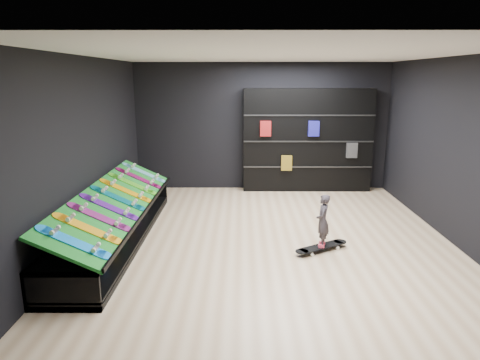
{
  "coord_description": "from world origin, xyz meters",
  "views": [
    {
      "loc": [
        -0.47,
        -6.7,
        2.68
      ],
      "look_at": [
        -0.5,
        0.2,
        1.0
      ],
      "focal_mm": 32.0,
      "sensor_mm": 36.0,
      "label": 1
    }
  ],
  "objects_px": {
    "back_shelving": "(307,140)",
    "floor_skateboard": "(321,248)",
    "display_rack": "(117,227)",
    "child": "(322,231)"
  },
  "relations": [
    {
      "from": "back_shelving",
      "to": "floor_skateboard",
      "type": "distance_m",
      "value": 3.93
    },
    {
      "from": "back_shelving",
      "to": "floor_skateboard",
      "type": "relative_size",
      "value": 3.08
    },
    {
      "from": "floor_skateboard",
      "to": "child",
      "type": "bearing_deg",
      "value": 0.0
    },
    {
      "from": "floor_skateboard",
      "to": "child",
      "type": "relative_size",
      "value": 1.96
    },
    {
      "from": "floor_skateboard",
      "to": "child",
      "type": "height_order",
      "value": "child"
    },
    {
      "from": "back_shelving",
      "to": "child",
      "type": "distance_m",
      "value": 3.86
    },
    {
      "from": "display_rack",
      "to": "floor_skateboard",
      "type": "xyz_separation_m",
      "value": [
        3.33,
        -0.43,
        -0.2
      ]
    },
    {
      "from": "back_shelving",
      "to": "floor_skateboard",
      "type": "height_order",
      "value": "back_shelving"
    },
    {
      "from": "display_rack",
      "to": "floor_skateboard",
      "type": "distance_m",
      "value": 3.37
    },
    {
      "from": "back_shelving",
      "to": "floor_skateboard",
      "type": "bearing_deg",
      "value": -94.52
    }
  ]
}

